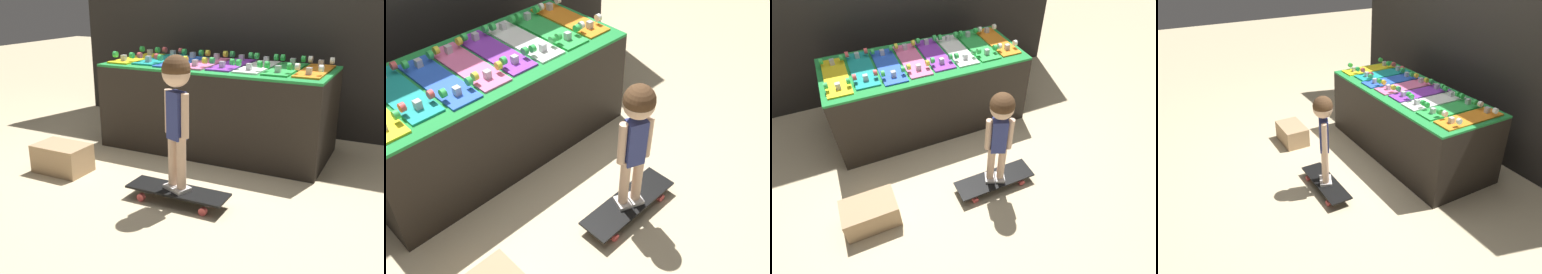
% 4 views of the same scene
% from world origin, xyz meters
% --- Properties ---
extents(ground_plane, '(16.00, 16.00, 0.00)m').
position_xyz_m(ground_plane, '(0.00, 0.00, 0.00)').
color(ground_plane, beige).
extents(back_wall, '(3.82, 0.10, 2.44)m').
position_xyz_m(back_wall, '(0.00, 1.24, 1.22)').
color(back_wall, black).
rests_on(back_wall, ground_plane).
extents(display_rack, '(1.89, 0.83, 0.73)m').
position_xyz_m(display_rack, '(0.00, 0.47, 0.36)').
color(display_rack, black).
rests_on(display_rack, ground_plane).
extents(skateboard_yellow_on_rack, '(0.20, 0.65, 0.09)m').
position_xyz_m(skateboard_yellow_on_rack, '(-0.80, 0.46, 0.75)').
color(skateboard_yellow_on_rack, yellow).
rests_on(skateboard_yellow_on_rack, display_rack).
extents(skateboard_teal_on_rack, '(0.20, 0.65, 0.09)m').
position_xyz_m(skateboard_teal_on_rack, '(-0.57, 0.50, 0.75)').
color(skateboard_teal_on_rack, teal).
rests_on(skateboard_teal_on_rack, display_rack).
extents(skateboard_blue_on_rack, '(0.20, 0.65, 0.09)m').
position_xyz_m(skateboard_blue_on_rack, '(-0.34, 0.46, 0.75)').
color(skateboard_blue_on_rack, blue).
rests_on(skateboard_blue_on_rack, display_rack).
extents(skateboard_pink_on_rack, '(0.20, 0.65, 0.09)m').
position_xyz_m(skateboard_pink_on_rack, '(-0.11, 0.48, 0.75)').
color(skateboard_pink_on_rack, pink).
rests_on(skateboard_pink_on_rack, display_rack).
extents(skateboard_purple_on_rack, '(0.20, 0.65, 0.09)m').
position_xyz_m(skateboard_purple_on_rack, '(0.11, 0.50, 0.75)').
color(skateboard_purple_on_rack, purple).
rests_on(skateboard_purple_on_rack, display_rack).
extents(skateboard_white_on_rack, '(0.20, 0.65, 0.09)m').
position_xyz_m(skateboard_white_on_rack, '(0.34, 0.49, 0.75)').
color(skateboard_white_on_rack, white).
rests_on(skateboard_white_on_rack, display_rack).
extents(skateboard_green_on_rack, '(0.20, 0.65, 0.09)m').
position_xyz_m(skateboard_green_on_rack, '(0.57, 0.49, 0.75)').
color(skateboard_green_on_rack, green).
rests_on(skateboard_green_on_rack, display_rack).
extents(skateboard_orange_on_rack, '(0.20, 0.65, 0.09)m').
position_xyz_m(skateboard_orange_on_rack, '(0.80, 0.50, 0.75)').
color(skateboard_orange_on_rack, orange).
rests_on(skateboard_orange_on_rack, display_rack).
extents(skateboard_on_floor, '(0.68, 0.21, 0.09)m').
position_xyz_m(skateboard_on_floor, '(0.21, -0.64, 0.07)').
color(skateboard_on_floor, black).
rests_on(skateboard_on_floor, ground_plane).
extents(child, '(0.20, 0.18, 0.87)m').
position_xyz_m(child, '(0.21, -0.64, 0.70)').
color(child, silver).
rests_on(child, skateboard_on_floor).
extents(storage_box, '(0.41, 0.26, 0.22)m').
position_xyz_m(storage_box, '(-0.83, -0.57, 0.11)').
color(storage_box, tan).
rests_on(storage_box, ground_plane).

